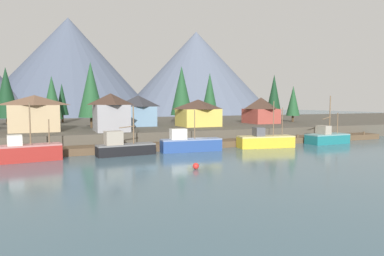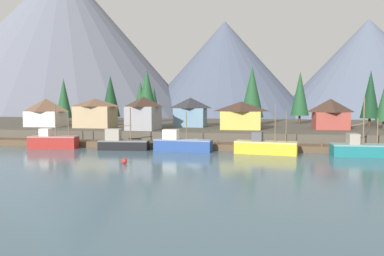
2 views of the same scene
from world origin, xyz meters
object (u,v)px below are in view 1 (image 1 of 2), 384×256
at_px(fishing_boat_black, 123,147).
at_px(fishing_boat_teal, 327,138).
at_px(house_red, 261,110).
at_px(fishing_boat_yellow, 265,141).
at_px(house_blue, 138,110).
at_px(conifer_near_left, 210,93).
at_px(conifer_far_left, 182,91).
at_px(house_yellow, 198,113).
at_px(conifer_far_right, 6,93).
at_px(conifer_back_right, 52,97).
at_px(fishing_boat_red, 26,152).
at_px(fishing_boat_blue, 190,144).
at_px(house_tan, 35,113).
at_px(conifer_near_right, 274,94).
at_px(house_grey, 111,112).
at_px(conifer_mid_right, 91,90).
at_px(conifer_mid_left, 62,99).
at_px(channel_buoy, 196,166).
at_px(conifer_centre, 293,101).

height_order(fishing_boat_black, fishing_boat_teal, fishing_boat_teal).
bearing_deg(house_red, fishing_boat_yellow, -121.87).
distance_m(fishing_boat_yellow, house_blue, 27.15).
height_order(conifer_near_left, conifer_far_left, conifer_far_left).
bearing_deg(conifer_near_left, house_red, -77.98).
bearing_deg(house_yellow, fishing_boat_teal, -42.90).
xyz_separation_m(fishing_boat_teal, conifer_far_right, (-54.07, 37.98, 8.32)).
relative_size(conifer_back_right, conifer_far_left, 0.79).
relative_size(fishing_boat_red, fishing_boat_teal, 0.97).
height_order(fishing_boat_blue, fishing_boat_teal, fishing_boat_teal).
bearing_deg(fishing_boat_teal, house_red, 90.08).
bearing_deg(house_yellow, house_blue, 156.09).
bearing_deg(house_yellow, fishing_boat_black, -138.22).
bearing_deg(conifer_near_left, house_tan, -151.07).
bearing_deg(house_tan, fishing_boat_red, -91.98).
bearing_deg(conifer_near_right, house_tan, -167.11).
relative_size(fishing_boat_black, house_red, 1.13).
relative_size(house_blue, house_red, 0.92).
relative_size(fishing_boat_black, conifer_near_left, 0.64).
height_order(house_blue, house_tan, house_blue).
height_order(house_yellow, conifer_near_right, conifer_near_right).
bearing_deg(fishing_boat_blue, fishing_boat_black, -175.56).
relative_size(house_grey, conifer_near_left, 0.57).
height_order(fishing_boat_blue, conifer_near_right, conifer_near_right).
height_order(fishing_boat_red, fishing_boat_teal, fishing_boat_teal).
height_order(house_tan, conifer_mid_right, conifer_mid_right).
height_order(fishing_boat_red, house_tan, house_tan).
distance_m(house_tan, conifer_mid_right, 11.59).
xyz_separation_m(house_yellow, conifer_near_right, (26.42, 11.41, 4.14)).
distance_m(house_tan, conifer_mid_left, 26.19).
distance_m(house_blue, house_tan, 19.84).
distance_m(house_blue, channel_buoy, 34.53).
relative_size(conifer_far_left, conifer_far_right, 1.08).
distance_m(conifer_centre, conifer_far_right, 65.76).
relative_size(fishing_boat_teal, house_blue, 1.27).
height_order(fishing_boat_teal, channel_buoy, fishing_boat_teal).
height_order(conifer_back_right, conifer_far_left, conifer_far_left).
distance_m(house_yellow, conifer_centre, 27.81).
relative_size(conifer_near_left, conifer_near_right, 1.07).
bearing_deg(conifer_near_left, conifer_mid_left, 177.17).
bearing_deg(conifer_mid_right, conifer_near_right, 9.34).
distance_m(fishing_boat_teal, conifer_near_left, 40.03).
bearing_deg(fishing_boat_black, conifer_mid_left, 93.60).
height_order(conifer_mid_left, conifer_far_right, conifer_far_right).
bearing_deg(fishing_boat_yellow, conifer_near_right, 61.03).
xyz_separation_m(fishing_boat_teal, house_grey, (-35.91, 11.15, 4.65)).
xyz_separation_m(conifer_near_left, conifer_mid_left, (-37.95, 1.88, -1.86)).
distance_m(house_tan, channel_buoy, 32.92).
height_order(fishing_boat_black, conifer_centre, conifer_centre).
bearing_deg(channel_buoy, conifer_mid_right, 102.84).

